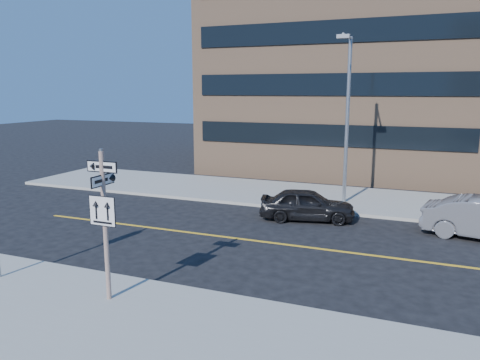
% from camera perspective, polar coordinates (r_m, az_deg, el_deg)
% --- Properties ---
extents(ground, '(120.00, 120.00, 0.00)m').
position_cam_1_polar(ground, '(15.41, -9.88, -10.86)').
color(ground, black).
rests_on(ground, ground).
extents(sign_pole, '(0.92, 0.92, 4.06)m').
position_cam_1_polar(sign_pole, '(12.70, -16.21, -4.30)').
color(sign_pole, beige).
rests_on(sign_pole, near_sidewalk).
extents(parked_car_a, '(2.53, 4.40, 1.41)m').
position_cam_1_polar(parked_car_a, '(20.89, 8.17, -2.97)').
color(parked_car_a, black).
rests_on(parked_car_a, ground).
extents(streetlight_a, '(0.55, 2.25, 8.00)m').
position_cam_1_polar(streetlight_a, '(23.18, 12.90, 8.37)').
color(streetlight_a, gray).
rests_on(streetlight_a, far_sidewalk).
extents(building_brick, '(18.00, 18.00, 18.00)m').
position_cam_1_polar(building_brick, '(37.69, 13.66, 15.68)').
color(building_brick, '#A57C5C').
rests_on(building_brick, ground).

